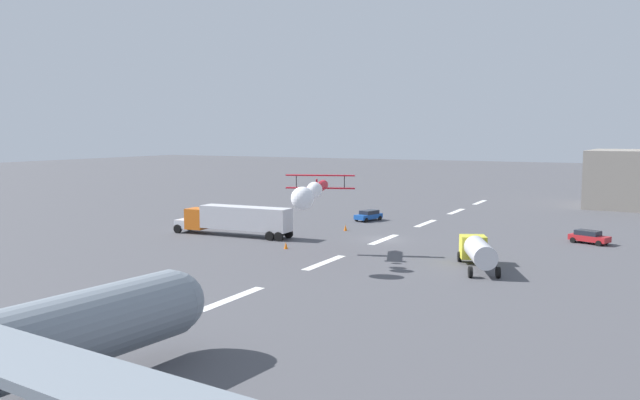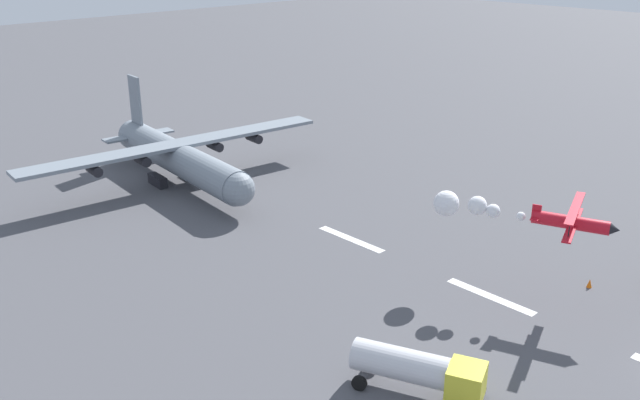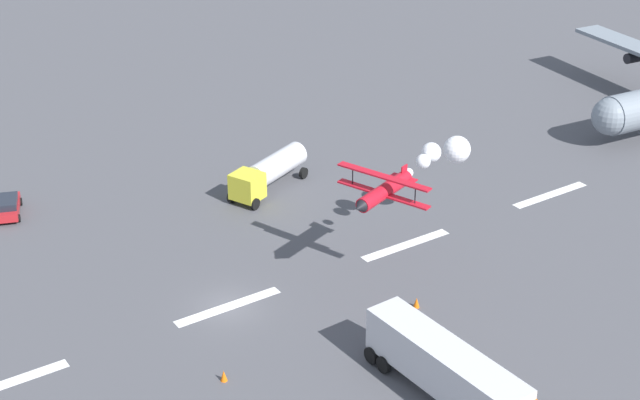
% 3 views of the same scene
% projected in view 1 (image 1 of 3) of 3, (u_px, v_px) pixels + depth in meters
% --- Properties ---
extents(ground_plane, '(440.00, 440.00, 0.00)m').
position_uv_depth(ground_plane, '(384.00, 240.00, 77.22)').
color(ground_plane, '#4C4C51').
rests_on(ground_plane, ground).
extents(runway_stripe_0, '(8.00, 0.90, 0.01)m').
position_uv_depth(runway_stripe_0, '(480.00, 202.00, 118.40)').
color(runway_stripe_0, white).
rests_on(runway_stripe_0, ground).
extents(runway_stripe_1, '(8.00, 0.90, 0.01)m').
position_uv_depth(runway_stripe_1, '(456.00, 211.00, 104.67)').
color(runway_stripe_1, white).
rests_on(runway_stripe_1, ground).
extents(runway_stripe_2, '(8.00, 0.90, 0.01)m').
position_uv_depth(runway_stripe_2, '(426.00, 223.00, 90.94)').
color(runway_stripe_2, white).
rests_on(runway_stripe_2, ground).
extents(runway_stripe_3, '(8.00, 0.90, 0.01)m').
position_uv_depth(runway_stripe_3, '(384.00, 239.00, 77.21)').
color(runway_stripe_3, white).
rests_on(runway_stripe_3, ground).
extents(runway_stripe_4, '(8.00, 0.90, 0.01)m').
position_uv_depth(runway_stripe_4, '(324.00, 263.00, 63.49)').
color(runway_stripe_4, white).
rests_on(runway_stripe_4, ground).
extents(runway_stripe_5, '(8.00, 0.90, 0.01)m').
position_uv_depth(runway_stripe_5, '(232.00, 298.00, 49.76)').
color(runway_stripe_5, white).
rests_on(runway_stripe_5, ground).
extents(stunt_biplane_red, '(13.73, 7.70, 2.55)m').
position_uv_depth(stunt_biplane_red, '(312.00, 192.00, 62.65)').
color(stunt_biplane_red, red).
extents(semi_truck_orange, '(3.51, 15.90, 3.70)m').
position_uv_depth(semi_truck_orange, '(236.00, 219.00, 79.72)').
color(semi_truck_orange, silver).
rests_on(semi_truck_orange, ground).
extents(fuel_tanker_truck, '(8.71, 5.69, 2.90)m').
position_uv_depth(fuel_tanker_truck, '(478.00, 251.00, 60.19)').
color(fuel_tanker_truck, yellow).
rests_on(fuel_tanker_truck, ground).
extents(followme_car_yellow, '(4.83, 2.96, 1.52)m').
position_uv_depth(followme_car_yellow, '(369.00, 215.00, 93.66)').
color(followme_car_yellow, '#194CA5').
rests_on(followme_car_yellow, ground).
extents(airport_staff_sedan, '(3.23, 4.69, 1.52)m').
position_uv_depth(airport_staff_sedan, '(589.00, 237.00, 74.33)').
color(airport_staff_sedan, '#B21E23').
rests_on(airport_staff_sedan, ground).
extents(traffic_cone_near, '(0.44, 0.44, 0.75)m').
position_uv_depth(traffic_cone_near, '(345.00, 228.00, 84.16)').
color(traffic_cone_near, orange).
rests_on(traffic_cone_near, ground).
extents(traffic_cone_far, '(0.44, 0.44, 0.75)m').
position_uv_depth(traffic_cone_far, '(286.00, 245.00, 71.01)').
color(traffic_cone_far, orange).
rests_on(traffic_cone_far, ground).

